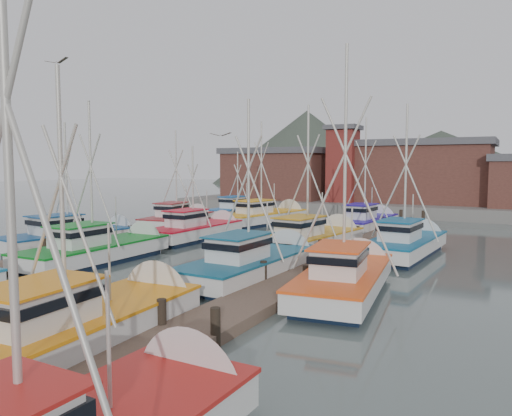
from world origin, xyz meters
The scene contains 22 objects.
ground centered at (0.00, 0.00, 0.00)m, with size 260.00×260.00×0.00m, color #475552.
dock_left centered at (-7.00, 4.04, 0.21)m, with size 2.30×46.00×1.50m.
dock_right centered at (7.00, 4.04, 0.21)m, with size 2.30×46.00×1.50m.
quay centered at (0.00, 37.00, 0.60)m, with size 44.00×16.00×1.20m, color slate.
shed_left centered at (-11.00, 35.00, 4.34)m, with size 12.72×8.48×6.20m.
shed_center centered at (6.00, 37.00, 4.69)m, with size 14.84×9.54×6.90m.
lookout_tower centered at (-2.00, 33.00, 5.55)m, with size 3.60×3.60×8.50m.
distant_hills centered at (-12.76, 122.59, 0.00)m, with size 175.00×140.00×42.00m.
boat_1 centered at (4.54, -10.72, 0.68)m, with size 3.67×9.88×8.97m.
boat_4 centered at (-4.59, -0.92, 0.68)m, with size 3.89×9.61×9.63m.
boat_5 centered at (4.73, -0.25, 0.68)m, with size 3.74×9.63×9.22m.
boat_6 centered at (-9.53, 1.82, 0.68)m, with size 4.29×9.69×8.86m.
boat_7 centered at (9.48, -1.12, 0.69)m, with size 4.34×9.47×10.92m.
boat_8 centered at (-4.67, 8.56, 0.68)m, with size 3.10×9.13×7.48m.
boat_9 centered at (4.28, 8.29, 0.68)m, with size 4.43×10.25×9.93m.
boat_10 centered at (-9.98, 13.50, 0.68)m, with size 3.68×9.05×8.97m.
boat_11 centered at (9.93, 9.16, 0.68)m, with size 3.94×9.56×9.69m.
boat_12 centered at (-4.65, 19.36, 0.69)m, with size 4.98×10.63×10.16m.
boat_13 centered at (4.73, 19.18, 0.68)m, with size 3.97×9.40×9.95m.
boat_14 centered at (-9.21, 22.68, 0.68)m, with size 3.23×8.79×7.36m.
gull_near centered at (-2.61, -5.36, 9.94)m, with size 1.55×0.65×0.24m.
gull_far centered at (-0.20, 4.40, 7.16)m, with size 1.55×0.65×0.24m.
Camera 1 is at (15.81, -21.09, 5.40)m, focal length 35.00 mm.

